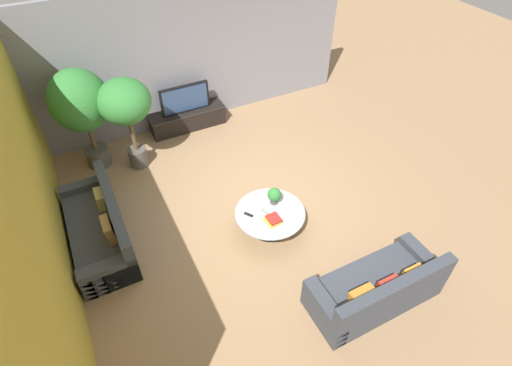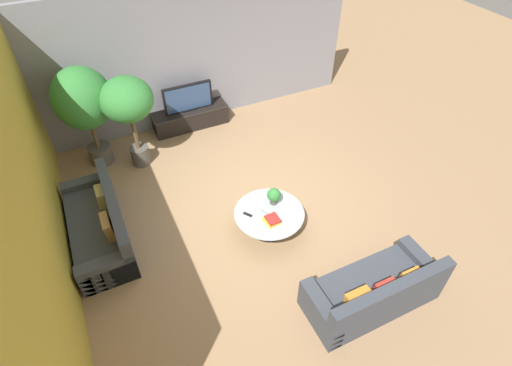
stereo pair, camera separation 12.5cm
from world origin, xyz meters
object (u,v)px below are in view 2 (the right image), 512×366
Objects in this scene: couch_by_wall at (100,226)px; potted_plant_tabletop at (274,196)px; couch_near_entry at (374,292)px; potted_palm_tall at (84,102)px; media_console at (190,118)px; potted_palm_corner at (128,104)px; coffee_table at (269,217)px; television at (188,98)px.

couch_by_wall is 6.93× the size of potted_plant_tabletop.
couch_near_entry is at bearing -76.21° from potted_plant_tabletop.
couch_by_wall is 1.04× the size of potted_palm_tall.
potted_plant_tabletop reaches higher than media_console.
potted_palm_corner reaches higher than couch_by_wall.
couch_by_wall reaches higher than media_console.
coffee_table is 3.31m from potted_palm_corner.
couch_near_entry is 5.26m from potted_palm_corner.
media_console is at bearing 31.41° from potted_palm_corner.
couch_near_entry is at bearing 48.25° from couch_by_wall.
potted_palm_corner is 6.16× the size of potted_plant_tabletop.
potted_palm_corner is at bearing -28.88° from potted_palm_tall.
television reaches higher than couch_by_wall.
potted_plant_tabletop is (-0.52, 2.10, 0.27)m from couch_near_entry.
coffee_table is 0.38m from potted_plant_tabletop.
couch_by_wall is at bearing -121.86° from potted_palm_corner.
coffee_table is 0.62× the size of potted_palm_corner.
potted_palm_tall reaches higher than couch_near_entry.
coffee_table is 2.79m from couch_by_wall.
television reaches higher than couch_near_entry.
couch_near_entry is at bearing -64.22° from potted_palm_corner.
potted_palm_corner is (0.72, -0.40, -0.01)m from potted_palm_tall.
potted_palm_corner is at bearing -148.59° from media_console.
media_console is 2.41m from potted_palm_tall.
couch_near_entry is (3.29, -2.94, 0.00)m from couch_by_wall.
coffee_table is 0.57× the size of potted_palm_tall.
couch_near_entry is at bearing -80.69° from media_console.
potted_palm_tall is at bearing 170.86° from couch_by_wall.
couch_by_wall is at bearing 163.21° from potted_plant_tabletop.
coffee_table is at bearing -53.82° from potted_palm_tall.
media_console is at bearing 90.00° from television.
media_console is 1.96m from potted_palm_corner.
potted_palm_corner reaches higher than media_console.
potted_plant_tabletop is (0.17, 0.17, 0.29)m from coffee_table.
television reaches higher than coffee_table.
potted_plant_tabletop is (1.72, -2.53, -0.84)m from potted_palm_corner.
potted_palm_corner is (-1.34, -0.82, 0.66)m from television.
potted_palm_tall is 1.09× the size of potted_palm_corner.
couch_by_wall is 4.41m from couch_near_entry.
potted_palm_corner is 3.17m from potted_plant_tabletop.
potted_palm_tall is 0.82m from potted_palm_corner.
coffee_table is at bearing -86.62° from media_console.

